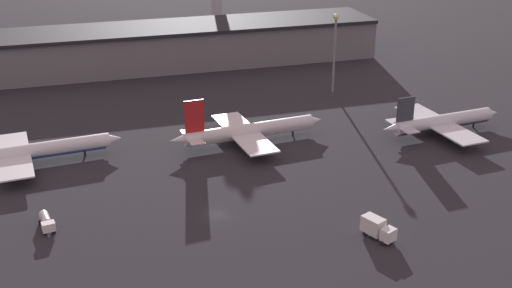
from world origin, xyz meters
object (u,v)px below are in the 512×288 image
(airplane_1, at_px, (248,131))
(service_vehicle_1, at_px, (377,228))
(airplane_0, at_px, (20,153))
(airplane_2, at_px, (442,122))
(service_vehicle_2, at_px, (46,222))

(airplane_1, relative_size, service_vehicle_1, 5.71)
(airplane_0, distance_m, service_vehicle_1, 83.45)
(airplane_0, bearing_deg, airplane_2, -11.13)
(service_vehicle_1, xyz_separation_m, service_vehicle_2, (-59.02, 21.03, -0.61))
(airplane_1, bearing_deg, airplane_2, -15.06)
(service_vehicle_2, bearing_deg, service_vehicle_1, 59.73)
(airplane_1, xyz_separation_m, service_vehicle_2, (-48.46, -29.62, -1.61))
(service_vehicle_1, bearing_deg, airplane_0, -152.71)
(airplane_2, bearing_deg, airplane_0, 168.87)
(airplane_1, relative_size, service_vehicle_2, 6.38)
(airplane_0, xyz_separation_m, airplane_1, (54.27, -1.90, 0.02))
(airplane_0, xyz_separation_m, airplane_2, (104.18, -10.33, 0.06))
(airplane_1, bearing_deg, service_vehicle_1, -83.70)
(airplane_0, distance_m, airplane_2, 104.70)
(airplane_2, relative_size, service_vehicle_1, 5.00)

